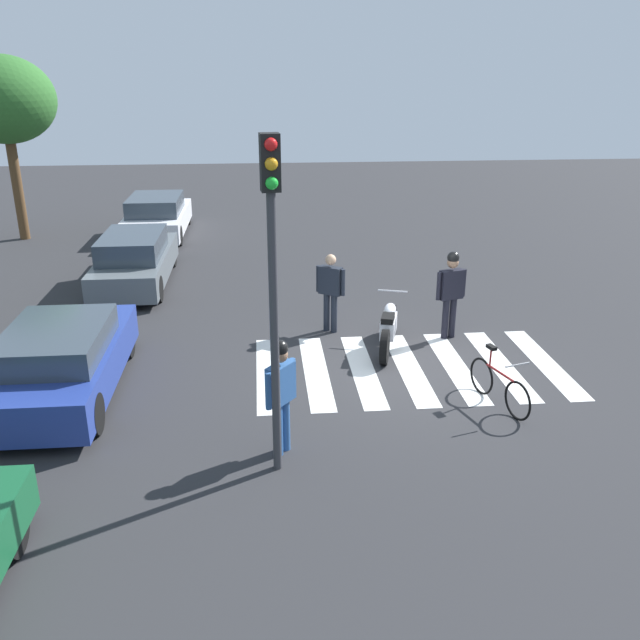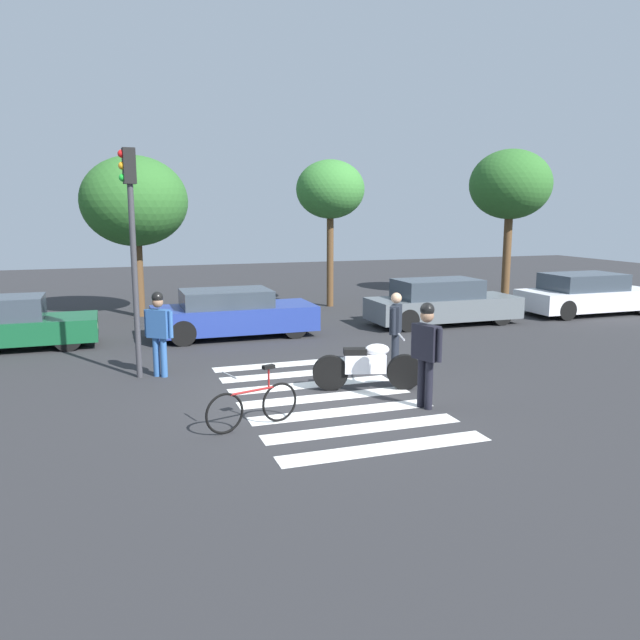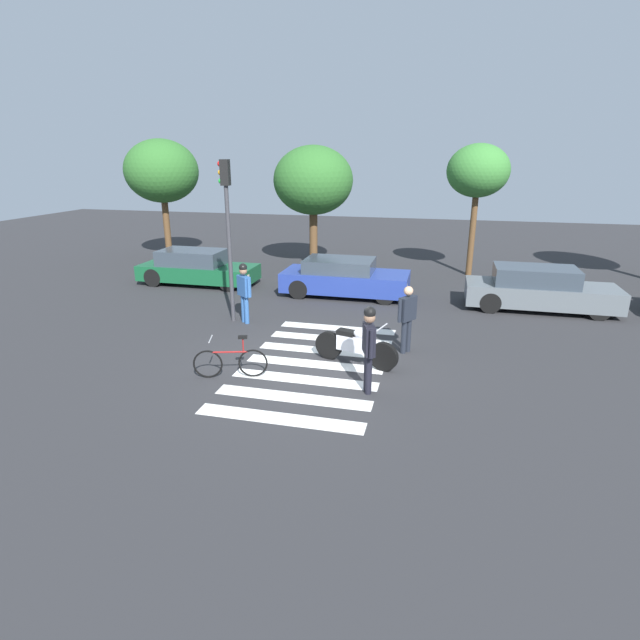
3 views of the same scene
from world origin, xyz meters
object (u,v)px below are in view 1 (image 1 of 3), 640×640
police_motorcycle (389,328)px  car_blue_hatchback (62,360)px  car_grey_coupe (135,260)px  car_white_van (157,216)px  leaning_bicycle (499,386)px  officer_on_foot (451,288)px  traffic_light_pole (273,260)px  officer_by_motorcycle (330,288)px  pedestrian_bystander (281,389)px

police_motorcycle → car_blue_hatchback: size_ratio=0.47×
car_grey_coupe → car_white_van: car_grey_coupe is taller
leaning_bicycle → officer_on_foot: bearing=0.2°
police_motorcycle → traffic_light_pole: 5.49m
car_white_van → officer_by_motorcycle: bearing=-152.5°
car_white_van → traffic_light_pole: 15.42m
car_grey_coupe → police_motorcycle: bearing=-130.4°
leaning_bicycle → car_grey_coupe: car_grey_coupe is taller
officer_by_motorcycle → traffic_light_pole: 5.85m
police_motorcycle → car_grey_coupe: 7.67m
officer_by_motorcycle → car_blue_hatchback: 5.61m
leaning_bicycle → car_white_van: bearing=29.4°
officer_on_foot → car_white_van: (10.10, 7.41, -0.45)m
officer_by_motorcycle → traffic_light_pole: size_ratio=0.37×
police_motorcycle → officer_on_foot: 1.62m
car_blue_hatchback → car_grey_coupe: bearing=-1.8°
car_grey_coupe → traffic_light_pole: size_ratio=1.00×
leaning_bicycle → car_grey_coupe: size_ratio=0.35×
police_motorcycle → officer_on_foot: bearing=-69.8°
pedestrian_bystander → officer_by_motorcycle: bearing=-14.3°
officer_on_foot → car_blue_hatchback: 7.71m
car_grey_coupe → traffic_light_pole: traffic_light_pole is taller
car_blue_hatchback → car_grey_coupe: car_grey_coupe is taller
pedestrian_bystander → traffic_light_pole: bearing=169.7°
leaning_bicycle → pedestrian_bystander: (-1.15, 3.72, 0.68)m
pedestrian_bystander → traffic_light_pole: (-0.44, 0.08, 2.06)m
officer_on_foot → car_grey_coupe: bearing=58.3°
police_motorcycle → pedestrian_bystander: size_ratio=1.16×
officer_by_motorcycle → pedestrian_bystander: (-4.85, 1.24, 0.05)m
leaning_bicycle → traffic_light_pole: traffic_light_pole is taller
police_motorcycle → officer_by_motorcycle: (1.11, 1.07, 0.52)m
police_motorcycle → traffic_light_pole: bearing=150.2°
car_blue_hatchback → car_grey_coupe: (6.44, -0.20, 0.02)m
officer_on_foot → car_white_van: size_ratio=0.41×
officer_by_motorcycle → officer_on_foot: bearing=-103.7°
car_blue_hatchback → pedestrian_bystander: bearing=-121.3°
car_blue_hatchback → traffic_light_pole: traffic_light_pole is taller
officer_by_motorcycle → car_blue_hatchback: bearing=117.5°
leaning_bicycle → traffic_light_pole: size_ratio=0.35×
car_grey_coupe → officer_by_motorcycle: bearing=-129.0°
leaning_bicycle → officer_on_foot: officer_on_foot is taller
pedestrian_bystander → car_white_van: bearing=14.5°
police_motorcycle → car_blue_hatchback: car_blue_hatchback is taller
car_grey_coupe → leaning_bicycle: bearing=-136.2°
police_motorcycle → car_grey_coupe: car_grey_coupe is taller
car_grey_coupe → traffic_light_pole: 10.08m
pedestrian_bystander → officer_on_foot: bearing=-41.1°
officer_by_motorcycle → police_motorcycle: bearing=-136.1°
pedestrian_bystander → car_white_van: size_ratio=0.39×
traffic_light_pole → officer_by_motorcycle: bearing=-14.0°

